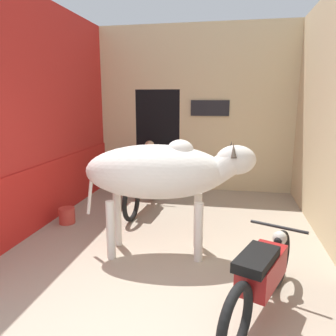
{
  "coord_description": "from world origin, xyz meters",
  "views": [
    {
      "loc": [
        0.8,
        -2.13,
        2.02
      ],
      "look_at": [
        -0.05,
        2.29,
        1.06
      ],
      "focal_mm": 35.0,
      "sensor_mm": 36.0,
      "label": 1
    }
  ],
  "objects": [
    {
      "name": "motorcycle_near",
      "position": [
        1.13,
        0.73,
        0.42
      ],
      "size": [
        0.86,
        1.74,
        0.75
      ],
      "color": "black",
      "rests_on": "ground_plane"
    },
    {
      "name": "wall_left_shopfront",
      "position": [
        -2.21,
        2.53,
        1.72
      ],
      "size": [
        0.25,
        5.08,
        3.57
      ],
      "color": "red",
      "rests_on": "ground_plane"
    },
    {
      "name": "bucket",
      "position": [
        -1.8,
        2.57,
        0.13
      ],
      "size": [
        0.26,
        0.26,
        0.26
      ],
      "color": "#C63D33",
      "rests_on": "ground_plane"
    },
    {
      "name": "cow",
      "position": [
        -0.04,
        1.84,
        1.1
      ],
      "size": [
        2.2,
        0.96,
        1.52
      ],
      "color": "silver",
      "rests_on": "ground_plane"
    },
    {
      "name": "motorcycle_far",
      "position": [
        -0.73,
        3.5,
        0.44
      ],
      "size": [
        0.58,
        1.93,
        0.77
      ],
      "color": "black",
      "rests_on": "ground_plane"
    },
    {
      "name": "plastic_stool",
      "position": [
        -0.61,
        4.61,
        0.22
      ],
      "size": [
        0.33,
        0.33,
        0.41
      ],
      "color": "#DB6093",
      "rests_on": "ground_plane"
    },
    {
      "name": "shopkeeper_seated",
      "position": [
        -0.89,
        4.54,
        0.6
      ],
      "size": [
        0.37,
        0.33,
        1.14
      ],
      "color": "#3D3842",
      "rests_on": "ground_plane"
    },
    {
      "name": "wall_back_with_doorway",
      "position": [
        -0.3,
        5.33,
        1.53
      ],
      "size": [
        4.25,
        0.93,
        3.57
      ],
      "color": "beige",
      "rests_on": "ground_plane"
    }
  ]
}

